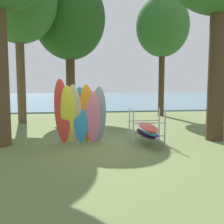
% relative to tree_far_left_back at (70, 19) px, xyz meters
% --- Properties ---
extents(ground_plane, '(80.00, 80.00, 0.00)m').
position_rel_tree_far_left_back_xyz_m(ground_plane, '(1.07, -7.97, -6.01)').
color(ground_plane, olive).
extents(lake_water, '(80.00, 36.00, 0.10)m').
position_rel_tree_far_left_back_xyz_m(lake_water, '(1.07, 20.20, -5.96)').
color(lake_water, slate).
rests_on(lake_water, ground).
extents(tree_far_left_back, '(4.36, 4.36, 8.57)m').
position_rel_tree_far_left_back_xyz_m(tree_far_left_back, '(0.00, 0.00, 0.00)').
color(tree_far_left_back, '#42301E').
rests_on(tree_far_left_back, ground).
extents(tree_far_right_back, '(3.39, 3.39, 7.71)m').
position_rel_tree_far_left_back_xyz_m(tree_far_right_back, '(5.86, -0.13, -0.29)').
color(tree_far_right_back, '#42301E').
rests_on(tree_far_right_back, ground).
extents(leaning_board_pile, '(1.86, 0.86, 2.28)m').
position_rel_tree_far_left_back_xyz_m(leaning_board_pile, '(0.32, -7.69, -4.97)').
color(leaning_board_pile, red).
rests_on(leaning_board_pile, ground).
extents(board_storage_rack, '(1.15, 2.13, 1.25)m').
position_rel_tree_far_left_back_xyz_m(board_storage_rack, '(2.61, -8.06, -5.48)').
color(board_storage_rack, '#9EA0A5').
rests_on(board_storage_rack, ground).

